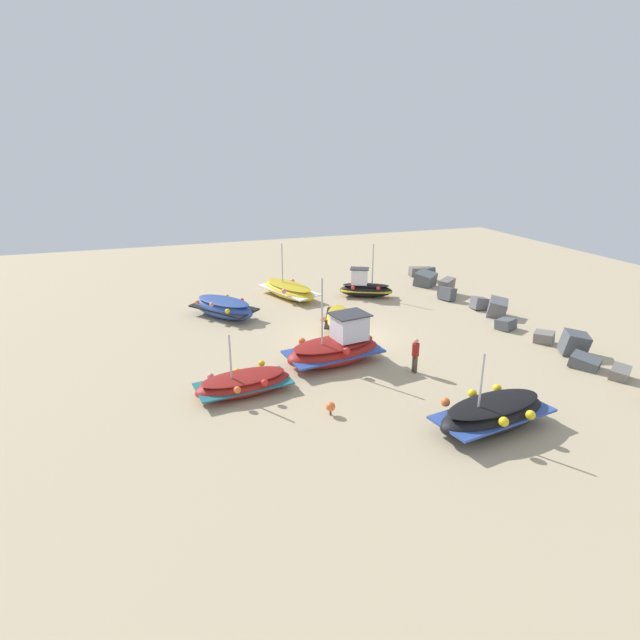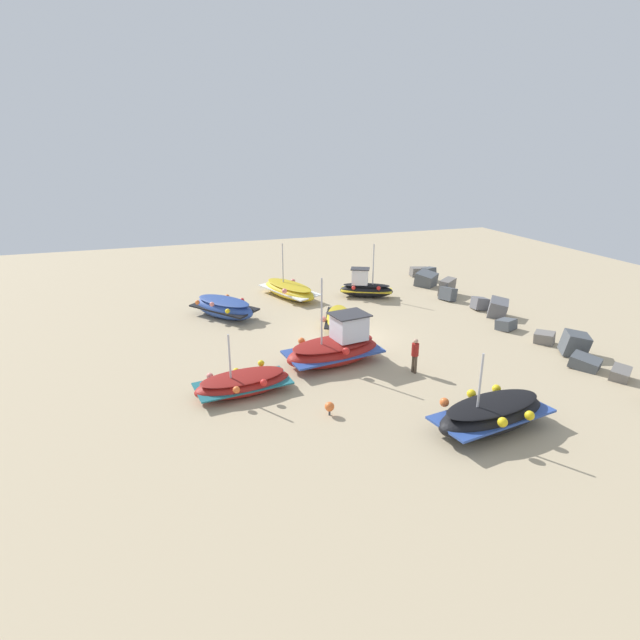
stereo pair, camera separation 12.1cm
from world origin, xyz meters
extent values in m
plane|color=tan|center=(0.00, 0.00, 0.00)|extent=(59.20, 59.20, 0.00)
ellipsoid|color=maroon|center=(4.64, -6.42, 0.40)|extent=(2.15, 4.18, 0.87)
cube|color=#1E6670|center=(4.64, -6.42, 0.44)|extent=(2.16, 4.03, 0.15)
ellipsoid|color=maroon|center=(4.64, -6.42, 0.73)|extent=(1.86, 3.68, 0.20)
cylinder|color=#B7B7BC|center=(4.71, -6.91, 1.72)|extent=(0.08, 0.08, 1.86)
sphere|color=#EA7F75|center=(3.88, -7.65, 0.60)|extent=(0.28, 0.28, 0.28)
sphere|color=orange|center=(5.62, -6.85, 0.69)|extent=(0.28, 0.28, 0.28)
sphere|color=yellow|center=(3.74, -6.54, 0.60)|extent=(0.28, 0.28, 0.28)
sphere|color=red|center=(5.47, -5.74, 0.75)|extent=(0.28, 0.28, 0.28)
sphere|color=yellow|center=(3.59, -5.43, 0.75)|extent=(0.28, 0.28, 0.28)
ellipsoid|color=gold|center=(-8.09, -0.96, 0.45)|extent=(5.32, 3.35, 0.99)
cube|color=white|center=(-8.09, -0.96, 0.50)|extent=(5.14, 3.31, 0.16)
ellipsoid|color=gold|center=(-8.09, -0.96, 0.83)|extent=(4.67, 2.92, 0.22)
cylinder|color=#B7B7BC|center=(-8.70, -1.18, 2.21)|extent=(0.08, 0.08, 2.61)
sphere|color=#EA7F75|center=(-9.26, -0.35, 0.75)|extent=(0.34, 0.34, 0.34)
sphere|color=#EA7F75|center=(-6.93, -1.57, 0.79)|extent=(0.34, 0.34, 0.34)
ellipsoid|color=#2D4C9E|center=(-5.32, -5.68, 0.55)|extent=(4.50, 3.93, 1.22)
cube|color=black|center=(-5.32, -5.68, 0.60)|extent=(4.35, 3.82, 0.22)
ellipsoid|color=navy|center=(-5.32, -5.68, 1.01)|extent=(3.92, 3.41, 0.29)
sphere|color=yellow|center=(-3.80, -5.69, 0.85)|extent=(0.27, 0.27, 0.27)
sphere|color=red|center=(-5.37, -4.58, 0.92)|extent=(0.27, 0.27, 0.27)
sphere|color=#EA7F75|center=(-4.77, -6.41, 1.03)|extent=(0.27, 0.27, 0.27)
sphere|color=orange|center=(-6.35, -5.30, 0.94)|extent=(0.27, 0.27, 0.27)
sphere|color=orange|center=(-5.75, -7.13, 0.93)|extent=(0.27, 0.27, 0.27)
ellipsoid|color=maroon|center=(3.00, -1.90, 0.53)|extent=(2.76, 4.94, 1.19)
cube|color=#2D4C9E|center=(3.00, -1.90, 0.59)|extent=(2.74, 4.76, 0.21)
ellipsoid|color=maroon|center=(3.00, -1.90, 0.98)|extent=(2.38, 4.34, 0.28)
cube|color=silver|center=(2.87, -1.08, 1.65)|extent=(1.44, 1.61, 1.17)
cube|color=#333338|center=(2.87, -1.08, 2.27)|extent=(1.68, 1.87, 0.06)
cylinder|color=#B7B7BC|center=(3.10, -2.51, 2.61)|extent=(0.08, 0.08, 3.09)
sphere|color=orange|center=(2.08, -3.15, 0.92)|extent=(0.34, 0.34, 0.34)
sphere|color=red|center=(4.10, -1.72, 1.01)|extent=(0.34, 0.34, 0.34)
sphere|color=red|center=(1.72, -1.00, 0.89)|extent=(0.34, 0.34, 0.34)
ellipsoid|color=black|center=(-6.46, 3.92, 0.44)|extent=(2.59, 3.65, 0.90)
cube|color=gold|center=(-6.46, 3.92, 0.48)|extent=(2.55, 3.53, 0.09)
ellipsoid|color=black|center=(-6.46, 3.92, 0.81)|extent=(2.26, 3.20, 0.16)
cube|color=white|center=(-6.66, 3.52, 1.38)|extent=(1.17, 1.29, 1.01)
cube|color=#333338|center=(-6.66, 3.52, 1.92)|extent=(1.36, 1.49, 0.06)
cylinder|color=#B7B7BC|center=(-6.28, 4.28, 2.23)|extent=(0.08, 0.08, 2.70)
sphere|color=red|center=(-5.50, 4.35, 0.83)|extent=(0.26, 0.26, 0.26)
sphere|color=yellow|center=(-7.07, 4.22, 0.66)|extent=(0.26, 0.26, 0.26)
sphere|color=red|center=(-6.22, 2.89, 0.80)|extent=(0.26, 0.26, 0.26)
ellipsoid|color=black|center=(10.23, 1.42, 0.54)|extent=(2.55, 4.83, 1.11)
cube|color=#2D4C9E|center=(10.23, 1.42, 0.59)|extent=(2.58, 4.66, 0.13)
ellipsoid|color=black|center=(10.23, 1.42, 0.99)|extent=(2.23, 4.25, 0.21)
cylinder|color=#B7B7BC|center=(10.35, 0.69, 2.07)|extent=(0.08, 0.08, 1.99)
sphere|color=orange|center=(9.40, -0.01, 0.89)|extent=(0.34, 0.34, 0.34)
sphere|color=yellow|center=(11.37, 0.96, 0.99)|extent=(0.34, 0.34, 0.34)
sphere|color=yellow|center=(9.20, 1.26, 0.92)|extent=(0.34, 0.34, 0.34)
sphere|color=yellow|center=(11.17, 2.23, 0.89)|extent=(0.34, 0.34, 0.34)
sphere|color=yellow|center=(8.99, 2.53, 0.82)|extent=(0.34, 0.34, 0.34)
ellipsoid|color=gold|center=(-1.87, 0.18, 0.35)|extent=(4.10, 2.76, 0.79)
cube|color=black|center=(-1.87, 0.18, 0.39)|extent=(3.96, 2.72, 0.14)
ellipsoid|color=gold|center=(-1.87, 0.18, 0.65)|extent=(3.60, 2.40, 0.18)
sphere|color=#EA7F75|center=(-1.56, -0.82, 0.56)|extent=(0.35, 0.35, 0.35)
sphere|color=yellow|center=(-2.18, 1.19, 0.63)|extent=(0.35, 0.35, 0.35)
cylinder|color=brown|center=(5.18, 1.18, 0.40)|extent=(0.14, 0.14, 0.81)
cylinder|color=brown|center=(5.02, 1.15, 0.40)|extent=(0.14, 0.14, 0.81)
cylinder|color=maroon|center=(5.10, 1.16, 1.10)|extent=(0.32, 0.32, 0.57)
sphere|color=tan|center=(5.10, 1.16, 1.49)|extent=(0.22, 0.22, 0.22)
cube|color=slate|center=(-10.44, 10.13, 0.33)|extent=(0.82, 1.47, 0.76)
cube|color=#4C5156|center=(-8.98, 10.11, 0.49)|extent=(1.01, 0.98, 1.08)
cube|color=#4C5156|center=(-7.60, 9.07, 0.49)|extent=(1.89, 1.72, 1.34)
cube|color=slate|center=(-5.24, 9.32, 0.54)|extent=(1.39, 1.51, 1.17)
cube|color=#4C5156|center=(-4.11, 8.68, 0.42)|extent=(1.24, 1.02, 1.00)
cube|color=slate|center=(-1.80, 9.48, 0.37)|extent=(1.04, 1.04, 0.93)
cube|color=slate|center=(-0.26, 9.63, 0.50)|extent=(1.70, 1.52, 1.32)
cube|color=#4C5156|center=(1.74, 8.69, 0.28)|extent=(1.21, 1.27, 0.69)
cube|color=slate|center=(4.11, 9.19, 0.29)|extent=(1.20, 1.21, 0.69)
cube|color=#4C5156|center=(5.78, 9.47, 0.54)|extent=(1.49, 1.50, 1.33)
cube|color=#4C5156|center=(7.20, 8.75, 0.26)|extent=(1.62, 1.51, 0.74)
cube|color=slate|center=(8.60, 9.27, 0.25)|extent=(1.19, 1.22, 0.70)
cylinder|color=#3F3F42|center=(7.46, -3.69, 0.09)|extent=(0.08, 0.08, 0.17)
sphere|color=orange|center=(7.46, -3.69, 0.35)|extent=(0.36, 0.36, 0.36)
camera|label=1|loc=(23.30, -9.58, 9.64)|focal=28.53mm
camera|label=2|loc=(23.34, -9.47, 9.64)|focal=28.53mm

